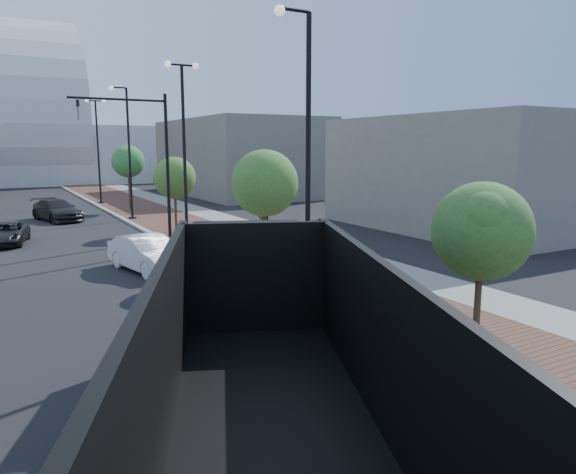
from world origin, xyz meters
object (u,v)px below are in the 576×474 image
pedestrian (264,221)px  dump_truck (259,350)px  dark_car_mid (6,234)px  white_sedan (147,253)px

pedestrian → dump_truck: bearing=60.4°
dump_truck → dark_car_mid: size_ratio=3.32×
dump_truck → pedestrian: dump_truck is taller
pedestrian → dark_car_mid: bearing=-23.4°
white_sedan → dump_truck: bearing=-108.6°
white_sedan → dark_car_mid: (-5.00, 9.85, -0.18)m
dump_truck → dark_car_mid: (-3.44, 23.67, -1.01)m
white_sedan → dark_car_mid: size_ratio=1.10×
dump_truck → dark_car_mid: 23.94m
white_sedan → pedestrian: pedestrian is taller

